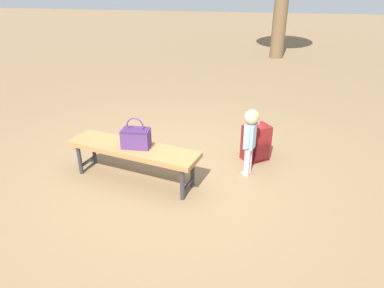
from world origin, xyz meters
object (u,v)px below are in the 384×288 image
at_px(park_bench, 133,151).
at_px(handbag, 136,137).
at_px(child_standing, 250,132).
at_px(backpack_large, 256,140).

xyz_separation_m(park_bench, handbag, (0.05, -0.00, 0.18)).
relative_size(park_bench, child_standing, 1.93).
relative_size(handbag, child_standing, 0.43).
bearing_deg(child_standing, park_bench, -164.39).
height_order(handbag, backpack_large, handbag).
distance_m(park_bench, backpack_large, 1.63).
relative_size(park_bench, handbag, 4.48).
bearing_deg(child_standing, backpack_large, 77.96).
bearing_deg(handbag, backpack_large, 29.71).
bearing_deg(park_bench, child_standing, 15.61).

